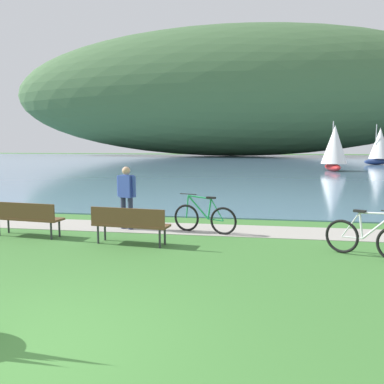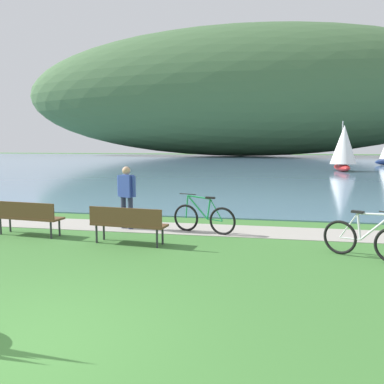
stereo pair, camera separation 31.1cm
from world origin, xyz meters
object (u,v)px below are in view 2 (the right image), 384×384
at_px(person_at_shoreline, 127,193).
at_px(sailboat_toward_hillside, 344,148).
at_px(park_bench_further_along, 128,222).
at_px(park_bench_near_camera, 27,215).
at_px(bicycle_leaning_near_bench, 204,218).
at_px(bicycle_beside_path, 366,240).

distance_m(person_at_shoreline, sailboat_toward_hillside, 27.68).
height_order(person_at_shoreline, sailboat_toward_hillside, sailboat_toward_hillside).
xyz_separation_m(park_bench_further_along, sailboat_toward_hillside, (9.13, 27.53, 1.53)).
relative_size(park_bench_near_camera, person_at_shoreline, 1.08).
distance_m(park_bench_near_camera, bicycle_leaning_near_bench, 4.48).
bearing_deg(bicycle_beside_path, park_bench_near_camera, 175.97).
height_order(bicycle_leaning_near_bench, sailboat_toward_hillside, sailboat_toward_hillside).
bearing_deg(bicycle_leaning_near_bench, park_bench_near_camera, -164.72).
bearing_deg(park_bench_near_camera, person_at_shoreline, 30.67).
bearing_deg(park_bench_further_along, park_bench_near_camera, 172.76).
height_order(park_bench_further_along, bicycle_beside_path, bicycle_beside_path).
bearing_deg(person_at_shoreline, park_bench_further_along, -69.24).
bearing_deg(sailboat_toward_hillside, park_bench_further_along, -108.36).
height_order(park_bench_further_along, person_at_shoreline, person_at_shoreline).
bearing_deg(bicycle_leaning_near_bench, person_at_shoreline, 177.05).
relative_size(bicycle_leaning_near_bench, sailboat_toward_hillside, 0.40).
bearing_deg(bicycle_beside_path, park_bench_further_along, 177.73).
bearing_deg(person_at_shoreline, bicycle_leaning_near_bench, -2.95).
xyz_separation_m(park_bench_near_camera, park_bench_further_along, (2.80, -0.36, 0.00)).
xyz_separation_m(bicycle_beside_path, sailboat_toward_hillside, (4.02, 27.73, 1.65)).
distance_m(bicycle_beside_path, person_at_shoreline, 6.06).
distance_m(park_bench_near_camera, bicycle_beside_path, 7.94).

